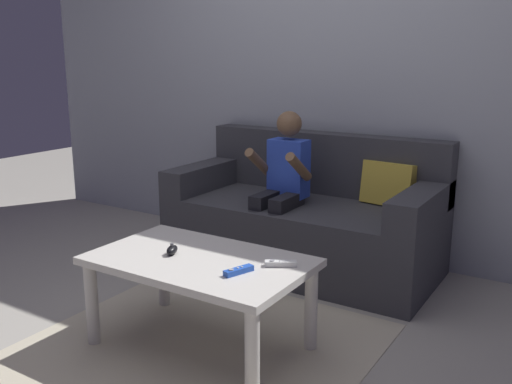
% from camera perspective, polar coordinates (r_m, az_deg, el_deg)
% --- Properties ---
extents(ground_plane, '(10.29, 10.29, 0.00)m').
position_cam_1_polar(ground_plane, '(2.89, -8.11, -14.24)').
color(ground_plane, '#9E998E').
extents(wall_back, '(5.14, 0.05, 2.50)m').
position_cam_1_polar(wall_back, '(3.92, 6.95, 12.18)').
color(wall_back, '#999EA8').
rests_on(wall_back, ground).
extents(couch, '(1.69, 0.80, 0.84)m').
position_cam_1_polar(couch, '(3.67, 5.09, -2.86)').
color(couch, '#38383D').
rests_on(couch, ground).
extents(person_seated_on_couch, '(0.34, 0.41, 1.01)m').
position_cam_1_polar(person_seated_on_couch, '(3.49, 2.59, 0.96)').
color(person_seated_on_couch, black).
rests_on(person_seated_on_couch, ground).
extents(coffee_table, '(1.00, 0.61, 0.44)m').
position_cam_1_polar(coffee_table, '(2.64, -5.71, -7.97)').
color(coffee_table, beige).
rests_on(coffee_table, ground).
extents(area_rug, '(1.52, 1.42, 0.01)m').
position_cam_1_polar(area_rug, '(2.79, -5.53, -15.07)').
color(area_rug, '#BCB299').
rests_on(area_rug, ground).
extents(game_remote_blue_near_edge, '(0.08, 0.14, 0.03)m').
position_cam_1_polar(game_remote_blue_near_edge, '(2.42, -1.77, -7.93)').
color(game_remote_blue_near_edge, blue).
rests_on(game_remote_blue_near_edge, coffee_table).
extents(nunchuk_black, '(0.07, 0.10, 0.05)m').
position_cam_1_polar(nunchuk_black, '(2.67, -8.46, -5.79)').
color(nunchuk_black, black).
rests_on(nunchuk_black, coffee_table).
extents(game_remote_white_far_corner, '(0.14, 0.10, 0.03)m').
position_cam_1_polar(game_remote_white_far_corner, '(2.50, 2.50, -7.21)').
color(game_remote_white_far_corner, white).
rests_on(game_remote_white_far_corner, coffee_table).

